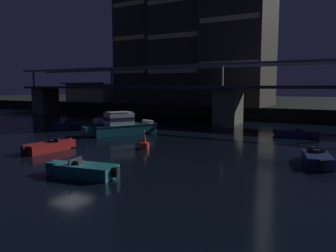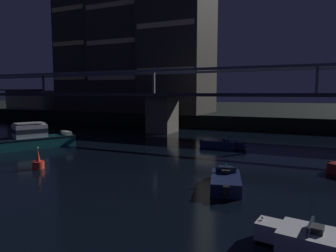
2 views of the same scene
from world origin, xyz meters
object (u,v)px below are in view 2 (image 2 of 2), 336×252
(speedboat_far_right, at_px, (329,245))
(river_bridge, at_px, (162,103))
(waterfront_pavilion, at_px, (34,100))
(speedboat_far_center, at_px, (222,144))
(cabin_cruiser_near_left, at_px, (33,138))
(speedboat_mid_right, at_px, (27,130))
(tower_west_tall, at_px, (128,29))
(channel_buoy, at_px, (38,163))
(tower_west_low, at_px, (89,31))
(speedboat_mid_left, at_px, (226,181))
(tower_central, at_px, (179,9))

(speedboat_far_right, bearing_deg, river_bridge, 124.40)
(waterfront_pavilion, bearing_deg, speedboat_far_center, -22.88)
(cabin_cruiser_near_left, xyz_separation_m, speedboat_mid_right, (-11.27, 9.21, -0.64))
(tower_west_tall, distance_m, speedboat_mid_right, 30.06)
(speedboat_far_center, distance_m, channel_buoy, 18.77)
(speedboat_mid_right, distance_m, speedboat_far_right, 44.79)
(tower_west_low, bearing_deg, cabin_cruiser_near_left, -61.26)
(tower_west_low, relative_size, speedboat_mid_left, 6.95)
(tower_central, xyz_separation_m, channel_buoy, (3.19, -37.91, -21.32))
(speedboat_mid_right, height_order, speedboat_far_right, same)
(waterfront_pavilion, bearing_deg, speedboat_mid_right, -44.96)
(speedboat_mid_left, bearing_deg, channel_buoy, -175.37)
(speedboat_mid_left, height_order, speedboat_far_right, same)
(tower_west_low, relative_size, speedboat_mid_right, 7.38)
(tower_west_tall, bearing_deg, speedboat_far_center, -42.41)
(tower_west_low, height_order, speedboat_far_center, tower_west_low)
(channel_buoy, bearing_deg, tower_central, 94.82)
(tower_central, xyz_separation_m, speedboat_far_right, (23.34, -43.38, -21.38))
(speedboat_far_right, bearing_deg, tower_west_low, 135.22)
(waterfront_pavilion, bearing_deg, tower_west_low, 18.01)
(speedboat_mid_left, height_order, speedboat_far_center, same)
(tower_central, bearing_deg, tower_west_tall, 175.18)
(river_bridge, distance_m, tower_west_low, 34.50)
(speedboat_mid_right, bearing_deg, river_bridge, 25.25)
(tower_west_tall, bearing_deg, river_bridge, -44.54)
(speedboat_mid_right, relative_size, speedboat_far_center, 0.94)
(tower_west_tall, bearing_deg, channel_buoy, -69.01)
(tower_central, distance_m, speedboat_far_center, 34.31)
(river_bridge, bearing_deg, speedboat_mid_right, -154.75)
(tower_central, height_order, speedboat_mid_left, tower_central)
(channel_buoy, bearing_deg, speedboat_far_center, 53.91)
(tower_west_low, distance_m, speedboat_mid_left, 60.74)
(tower_west_tall, xyz_separation_m, speedboat_mid_left, (29.70, -37.70, -18.96))
(tower_west_tall, relative_size, cabin_cruiser_near_left, 3.84)
(speedboat_mid_right, distance_m, speedboat_far_center, 30.25)
(river_bridge, xyz_separation_m, speedboat_far_right, (20.70, -30.23, -4.07))
(tower_west_low, bearing_deg, river_bridge, -31.84)
(river_bridge, relative_size, tower_west_tall, 2.60)
(cabin_cruiser_near_left, relative_size, speedboat_far_center, 1.73)
(speedboat_mid_right, xyz_separation_m, speedboat_far_center, (30.24, -0.81, 0.00))
(river_bridge, height_order, speedboat_far_center, river_bridge)
(speedboat_far_center, xyz_separation_m, channel_buoy, (-11.06, -15.17, 0.06))
(speedboat_mid_left, xyz_separation_m, channel_buoy, (-14.77, -1.20, 0.06))
(river_bridge, relative_size, speedboat_mid_right, 18.38)
(waterfront_pavilion, height_order, speedboat_far_center, waterfront_pavilion)
(tower_central, distance_m, cabin_cruiser_near_left, 37.72)
(river_bridge, bearing_deg, speedboat_mid_left, -56.95)
(speedboat_far_right, relative_size, channel_buoy, 2.97)
(waterfront_pavilion, bearing_deg, speedboat_mid_left, -32.97)
(speedboat_mid_left, bearing_deg, tower_west_low, 136.17)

